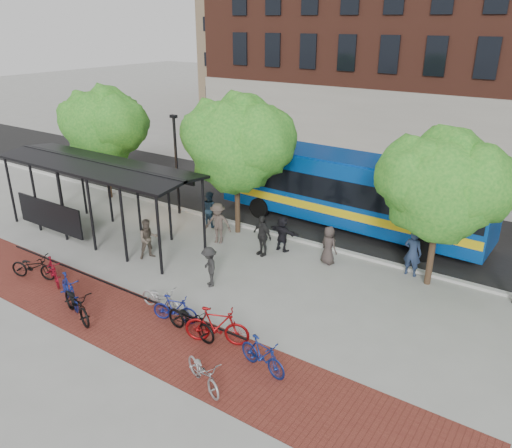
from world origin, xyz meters
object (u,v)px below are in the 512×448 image
Objects in this scene: pedestrian_6 at (329,245)px; bike_9 at (217,326)px; bus_shelter at (96,173)px; bike_6 at (161,298)px; bus at (349,188)px; pedestrian_9 at (209,267)px; bike_0 at (33,267)px; pedestrian_8 at (148,239)px; lamp_post_left at (176,162)px; pedestrian_7 at (413,253)px; tree_a at (104,123)px; bike_3 at (69,291)px; bike_4 at (77,304)px; tree_b at (239,140)px; bike_11 at (263,355)px; bike_8 at (191,321)px; tree_c at (445,183)px; pedestrian_4 at (262,235)px; bike_7 at (175,309)px; bike_10 at (203,372)px; pedestrian_5 at (282,233)px; pedestrian_3 at (218,223)px; bike_1 at (53,271)px.

bike_9 is at bearing 107.45° from pedestrian_6.
bike_6 is at bearing -25.41° from bus_shelter.
bus reaches higher than pedestrian_9.
pedestrian_8 is at bearing -52.52° from bike_0.
pedestrian_8 is at bearing -149.18° from pedestrian_9.
lamp_post_left is at bearing 14.99° from pedestrian_6.
pedestrian_6 is 0.85× the size of pedestrian_7.
tree_a is 13.47m from bike_6.
bike_3 is 0.90× the size of bike_4.
bus_shelter is at bearing 37.99° from pedestrian_6.
bike_11 is at bearing -50.62° from tree_b.
bus_shelter is at bearing 71.59° from bike_8.
pedestrian_4 is at bearing -167.69° from tree_c.
bike_7 is 0.84× the size of pedestrian_7.
bike_0 is at bearing 38.16° from pedestrian_7.
tree_c reaches higher than bike_10.
bus is at bearing -33.58° from pedestrian_7.
bike_4 is at bearing -106.43° from bus.
pedestrian_7 is (3.55, 7.86, 0.33)m from bike_9.
bike_3 is 0.98m from bike_4.
bike_8 is 7.20m from pedestrian_6.
bike_10 is (6.63, -0.65, -0.11)m from bike_3.
tree_a reaches higher than bike_10.
lamp_post_left is 7.15m from pedestrian_5.
pedestrian_9 is (-2.88, -4.22, -0.02)m from pedestrian_6.
pedestrian_4 is (-6.76, -1.48, -3.15)m from tree_c.
tree_a is at bearing 151.15° from pedestrian_3.
bike_6 is (4.76, 0.90, -0.04)m from bike_1.
lamp_post_left reaches higher than pedestrian_9.
bike_0 is 0.91× the size of bike_4.
tree_b is 9.97m from bike_0.
lamp_post_left is at bearing 179.84° from pedestrian_4.
tree_b is 3.41× the size of pedestrian_3.
bike_4 is 1.02× the size of bike_9.
bike_1 is at bearing 79.90° from bike_7.
tree_a is at bearing 11.00° from bike_0.
pedestrian_4 is at bearing -14.87° from bike_1.
pedestrian_4 is at bearing -7.48° from tree_a.
pedestrian_4 is at bearing 17.51° from bus_shelter.
tree_a reaches higher than bike_0.
pedestrian_3 is at bearing 8.73° from bike_7.
lamp_post_left is at bearing 31.14° from bike_1.
tree_c is 13.42m from bike_4.
bike_10 is 5.67m from pedestrian_9.
bike_3 is at bearing -49.96° from bus_shelter.
lamp_post_left is 11.87m from bike_9.
bike_6 is (-7.22, -7.15, -3.59)m from tree_c.
bike_9 is (5.70, 1.13, 0.05)m from bike_3.
bike_3 is (4.10, -4.88, -2.42)m from bus_shelter.
pedestrian_5 is (11.73, -0.63, -3.43)m from tree_a.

